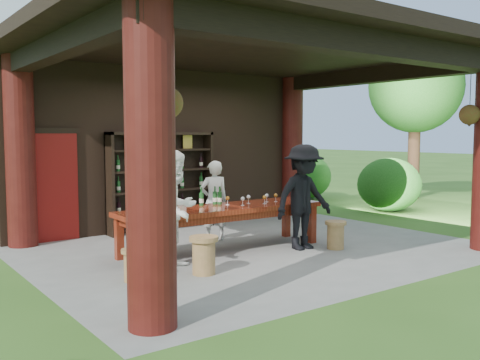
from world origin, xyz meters
TOP-DOWN VIEW (x-y plane):
  - ground at (0.00, 0.00)m, footprint 90.00×90.00m
  - pavilion at (-0.01, 0.43)m, footprint 7.50×6.00m
  - wine_shelf at (-0.46, 2.45)m, footprint 2.27×0.35m
  - tasting_table at (-0.54, 0.16)m, footprint 3.63×1.03m
  - stool_near_left at (-1.62, -0.95)m, footprint 0.41×0.41m
  - stool_near_right at (1.09, -0.87)m, footprint 0.36×0.36m
  - stool_far_left at (-2.56, -0.70)m, footprint 0.33×0.33m
  - host at (-0.16, 0.99)m, footprint 0.61×0.47m
  - guest_woman at (-1.77, -0.43)m, footprint 1.02×0.91m
  - guest_man at (0.64, -0.55)m, footprint 1.16×0.68m
  - table_bottles at (-0.56, 0.45)m, footprint 0.41×0.15m
  - table_glasses at (0.12, 0.14)m, footprint 1.01×0.33m
  - napkin_basket at (-1.43, 0.15)m, footprint 0.27×0.19m
  - shrubs at (1.34, 0.61)m, footprint 14.52×9.76m
  - trees at (3.33, 1.63)m, footprint 22.11×10.28m

SIDE VIEW (x-z plane):
  - ground at x=0.00m, z-range 0.00..0.00m
  - stool_far_left at x=-2.56m, z-range 0.01..0.45m
  - stool_near_right at x=1.09m, z-range 0.01..0.49m
  - stool_near_left at x=-1.62m, z-range 0.02..0.55m
  - shrubs at x=1.34m, z-range -0.14..1.22m
  - tasting_table at x=-0.54m, z-range 0.26..1.01m
  - host at x=-0.16m, z-range 0.00..1.47m
  - napkin_basket at x=-1.43m, z-range 0.75..0.89m
  - table_glasses at x=0.12m, z-range 0.75..0.90m
  - guest_woman at x=-1.77m, z-range 0.00..1.73m
  - guest_man at x=0.64m, z-range 0.00..1.78m
  - table_bottles at x=-0.56m, z-range 0.75..1.06m
  - wine_shelf at x=-0.46m, z-range 0.01..2.01m
  - pavilion at x=-0.01m, z-range 0.33..3.93m
  - trees at x=3.33m, z-range 0.97..5.77m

